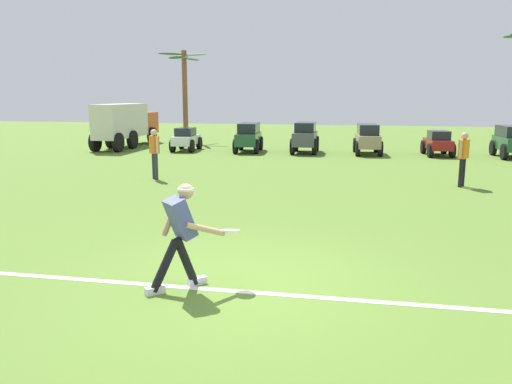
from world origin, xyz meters
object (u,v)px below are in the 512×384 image
object	(u,v)px
parked_car_slot_b	(249,136)
palm_tree_far_left	(185,86)
parked_car_slot_c	(305,137)
frisbee_in_flight	(230,231)
parked_car_slot_a	(186,139)
parked_car_slot_e	(438,143)
parked_car_slot_f	(511,141)
frisbee_thrower	(180,231)
box_truck	(126,123)
parked_car_slot_d	(368,138)
teammate_near_sideline	(463,154)
teammate_midfield	(154,149)

from	to	relation	value
parked_car_slot_b	palm_tree_far_left	xyz separation A→B (m)	(-4.86, 4.79, 2.42)
parked_car_slot_c	parked_car_slot_b	bearing A→B (deg)	-178.59
frisbee_in_flight	parked_car_slot_a	bearing A→B (deg)	112.06
parked_car_slot_e	parked_car_slot_f	bearing A→B (deg)	-1.65
frisbee_thrower	parked_car_slot_e	bearing A→B (deg)	72.07
parked_car_slot_a	parked_car_slot_e	bearing A→B (deg)	1.94
parked_car_slot_e	parked_car_slot_f	distance (m)	2.93
parked_car_slot_a	box_truck	world-z (taller)	box_truck
parked_car_slot_a	parked_car_slot_f	bearing A→B (deg)	1.21
parked_car_slot_c	box_truck	bearing A→B (deg)	175.68
frisbee_in_flight	parked_car_slot_a	distance (m)	17.60
frisbee_thrower	parked_car_slot_b	size ratio (longest dim) A/B	0.58
parked_car_slot_f	palm_tree_far_left	xyz separation A→B (m)	(-16.27, 4.66, 2.42)
parked_car_slot_d	parked_car_slot_f	bearing A→B (deg)	-0.60
frisbee_thrower	box_truck	bearing A→B (deg)	118.59
parked_car_slot_c	palm_tree_far_left	world-z (taller)	palm_tree_far_left
frisbee_in_flight	parked_car_slot_f	world-z (taller)	parked_car_slot_f
parked_car_slot_c	box_truck	xyz separation A→B (m)	(-9.26, 0.70, 0.49)
parked_car_slot_c	parked_car_slot_d	world-z (taller)	parked_car_slot_c
parked_car_slot_f	box_truck	world-z (taller)	box_truck
parked_car_slot_e	parked_car_slot_b	bearing A→B (deg)	-178.57
frisbee_in_flight	parked_car_slot_d	bearing A→B (deg)	83.53
teammate_near_sideline	parked_car_slot_d	bearing A→B (deg)	108.26
parked_car_slot_b	frisbee_in_flight	bearing A→B (deg)	-77.79
teammate_midfield	box_truck	world-z (taller)	box_truck
teammate_midfield	parked_car_slot_f	world-z (taller)	teammate_midfield
parked_car_slot_c	parked_car_slot_e	distance (m)	5.83
parked_car_slot_a	parked_car_slot_b	xyz separation A→B (m)	(3.04, 0.18, 0.16)
frisbee_in_flight	box_truck	bearing A→B (deg)	120.54
parked_car_slot_a	parked_car_slot_f	distance (m)	14.45
parked_car_slot_c	parked_car_slot_d	xyz separation A→B (m)	(2.81, 0.12, -0.02)
palm_tree_far_left	parked_car_slot_b	bearing A→B (deg)	-44.59
frisbee_in_flight	teammate_midfield	xyz separation A→B (m)	(-4.63, 8.10, 0.19)
parked_car_slot_b	parked_car_slot_f	xyz separation A→B (m)	(11.41, 0.13, 0.00)
frisbee_thrower	parked_car_slot_a	xyz separation A→B (m)	(-6.01, 16.63, -0.24)
teammate_near_sideline	box_truck	world-z (taller)	box_truck
teammate_near_sideline	parked_car_slot_f	bearing A→B (deg)	67.24
frisbee_thrower	frisbee_in_flight	size ratio (longest dim) A/B	4.92
frisbee_in_flight	parked_car_slot_a	size ratio (longest dim) A/B	0.13
frisbee_thrower	frisbee_in_flight	world-z (taller)	frisbee_thrower
parked_car_slot_d	palm_tree_far_left	distance (m)	11.55
palm_tree_far_left	parked_car_slot_a	bearing A→B (deg)	-69.89
parked_car_slot_b	parked_car_slot_d	size ratio (longest dim) A/B	1.00
parked_car_slot_a	parked_car_slot_c	xyz separation A→B (m)	(5.69, 0.24, 0.18)
teammate_midfield	parked_car_slot_a	world-z (taller)	teammate_midfield
frisbee_thrower	parked_car_slot_c	size ratio (longest dim) A/B	0.60
parked_car_slot_e	teammate_midfield	bearing A→B (deg)	-137.98
frisbee_in_flight	palm_tree_far_left	size ratio (longest dim) A/B	0.06
parked_car_slot_a	parked_car_slot_b	bearing A→B (deg)	3.34
frisbee_in_flight	parked_car_slot_d	xyz separation A→B (m)	(1.89, 16.68, -0.03)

